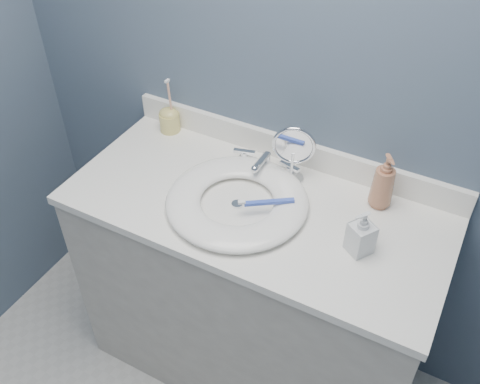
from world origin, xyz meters
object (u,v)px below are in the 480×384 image
Objects in this scene: soap_bottle_amber at (384,181)px; toothbrush_holder at (169,119)px; makeup_mirror at (293,152)px; soap_bottle_clear at (362,232)px.

soap_bottle_amber is 0.81m from toothbrush_holder.
makeup_mirror reaches higher than soap_bottle_amber.
makeup_mirror is at bearing 179.65° from soap_bottle_clear.
soap_bottle_clear is (0.01, -0.22, -0.02)m from soap_bottle_amber.
toothbrush_holder is (-0.81, 0.03, -0.05)m from soap_bottle_amber.
toothbrush_holder is at bearing 157.28° from makeup_mirror.
makeup_mirror is 0.37m from soap_bottle_clear.
soap_bottle_amber is 0.22m from soap_bottle_clear.
toothbrush_holder reaches higher than makeup_mirror.
soap_bottle_clear is 0.67× the size of toothbrush_holder.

